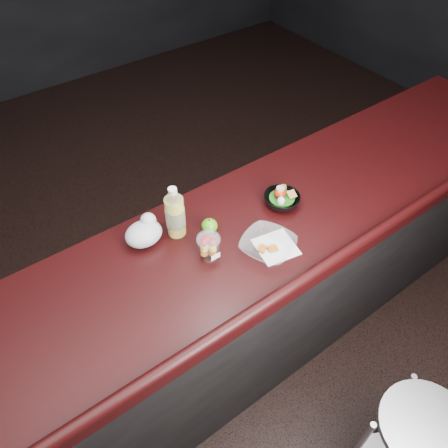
{
  "coord_description": "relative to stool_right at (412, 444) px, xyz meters",
  "views": [
    {
      "loc": [
        -0.7,
        -0.7,
        2.41
      ],
      "look_at": [
        0.04,
        0.32,
        1.1
      ],
      "focal_mm": 35.0,
      "sensor_mm": 36.0,
      "label": 1
    }
  ],
  "objects": [
    {
      "name": "snack_bowl",
      "position": [
        0.12,
        1.01,
        0.52
      ],
      "size": [
        0.2,
        0.2,
        0.09
      ],
      "rotation": [
        0.0,
        0.0,
        -0.24
      ],
      "color": "black",
      "rests_on": "counter"
    },
    {
      "name": "fruit_cup",
      "position": [
        -0.32,
        0.94,
        0.56
      ],
      "size": [
        0.1,
        0.1,
        0.14
      ],
      "color": "white",
      "rests_on": "counter"
    },
    {
      "name": "paper_napkin",
      "position": [
        -0.07,
        0.82,
        0.49
      ],
      "size": [
        0.19,
        0.19,
        0.0
      ],
      "primitive_type": "cube",
      "rotation": [
        0.0,
        0.0,
        -0.2
      ],
      "color": "white",
      "rests_on": "counter"
    },
    {
      "name": "lemonade_bottle",
      "position": [
        -0.36,
        1.14,
        0.59
      ],
      "size": [
        0.08,
        0.08,
        0.25
      ],
      "color": "yellow",
      "rests_on": "counter"
    },
    {
      "name": "room_shell",
      "position": [
        -0.25,
        0.67,
        1.3
      ],
      "size": [
        8.0,
        8.0,
        8.0
      ],
      "color": "black",
      "rests_on": "ground"
    },
    {
      "name": "ground",
      "position": [
        -0.25,
        0.67,
        -0.53
      ],
      "size": [
        8.0,
        8.0,
        0.0
      ],
      "primitive_type": "plane",
      "color": "black",
      "rests_on": "ground"
    },
    {
      "name": "stool_right",
      "position": [
        0.0,
        0.0,
        0.0
      ],
      "size": [
        0.39,
        0.39,
        0.73
      ],
      "rotation": [
        0.0,
        0.0,
        0.1
      ],
      "color": "#B4B4B9",
      "rests_on": "ground"
    },
    {
      "name": "takeout_bowl",
      "position": [
        -0.11,
        0.83,
        0.51
      ],
      "size": [
        0.28,
        0.28,
        0.05
      ],
      "rotation": [
        0.0,
        0.0,
        0.39
      ],
      "color": "silver",
      "rests_on": "counter"
    },
    {
      "name": "plastic_bag",
      "position": [
        -0.49,
        1.18,
        0.54
      ],
      "size": [
        0.16,
        0.13,
        0.12
      ],
      "color": "silver",
      "rests_on": "counter"
    },
    {
      "name": "counter",
      "position": [
        -0.25,
        0.97,
        -0.02
      ],
      "size": [
        4.06,
        0.71,
        1.02
      ],
      "color": "black",
      "rests_on": "ground"
    },
    {
      "name": "green_apple",
      "position": [
        -0.24,
        1.06,
        0.52
      ],
      "size": [
        0.07,
        0.07,
        0.07
      ],
      "color": "#45850F",
      "rests_on": "counter"
    }
  ]
}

